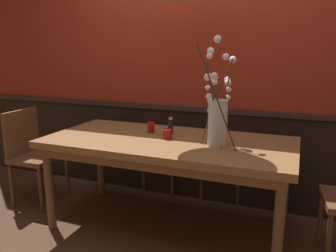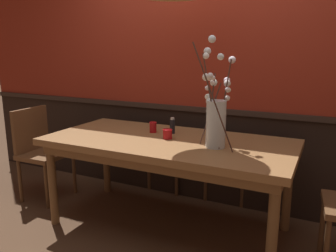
{
  "view_description": "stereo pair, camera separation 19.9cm",
  "coord_description": "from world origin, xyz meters",
  "px_view_note": "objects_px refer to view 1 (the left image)",
  "views": [
    {
      "loc": [
        0.98,
        -2.46,
        1.48
      ],
      "look_at": [
        0.0,
        0.0,
        0.89
      ],
      "focal_mm": 36.03,
      "sensor_mm": 36.0,
      "label": 1
    },
    {
      "loc": [
        1.16,
        -2.38,
        1.48
      ],
      "look_at": [
        0.0,
        0.0,
        0.89
      ],
      "focal_mm": 36.03,
      "sensor_mm": 36.0,
      "label": 2
    }
  ],
  "objects_px": {
    "chair_far_side_right": "(225,146)",
    "dining_table": "(168,149)",
    "chair_head_west_end": "(32,150)",
    "condiment_bottle": "(171,126)",
    "chair_far_side_left": "(169,139)",
    "candle_holder_nearer_edge": "(151,127)",
    "vase_with_blossoms": "(217,116)",
    "candle_holder_nearer_center": "(167,134)"
  },
  "relations": [
    {
      "from": "chair_far_side_right",
      "to": "condiment_bottle",
      "type": "distance_m",
      "value": 0.85
    },
    {
      "from": "candle_holder_nearer_edge",
      "to": "condiment_bottle",
      "type": "distance_m",
      "value": 0.18
    },
    {
      "from": "chair_far_side_right",
      "to": "vase_with_blossoms",
      "type": "bearing_deg",
      "value": -82.52
    },
    {
      "from": "chair_far_side_left",
      "to": "candle_holder_nearer_center",
      "type": "xyz_separation_m",
      "value": [
        0.33,
        -0.87,
        0.29
      ]
    },
    {
      "from": "candle_holder_nearer_center",
      "to": "candle_holder_nearer_edge",
      "type": "xyz_separation_m",
      "value": [
        -0.21,
        0.14,
        0.01
      ]
    },
    {
      "from": "chair_head_west_end",
      "to": "candle_holder_nearer_edge",
      "type": "xyz_separation_m",
      "value": [
        1.22,
        0.16,
        0.3
      ]
    },
    {
      "from": "chair_head_west_end",
      "to": "condiment_bottle",
      "type": "height_order",
      "value": "same"
    },
    {
      "from": "candle_holder_nearer_center",
      "to": "vase_with_blossoms",
      "type": "bearing_deg",
      "value": -8.25
    },
    {
      "from": "dining_table",
      "to": "candle_holder_nearer_edge",
      "type": "bearing_deg",
      "value": 145.53
    },
    {
      "from": "vase_with_blossoms",
      "to": "candle_holder_nearer_center",
      "type": "bearing_deg",
      "value": 171.75
    },
    {
      "from": "vase_with_blossoms",
      "to": "chair_far_side_left",
      "type": "bearing_deg",
      "value": 128.84
    },
    {
      "from": "chair_far_side_right",
      "to": "candle_holder_nearer_center",
      "type": "xyz_separation_m",
      "value": [
        -0.3,
        -0.89,
        0.31
      ]
    },
    {
      "from": "chair_far_side_left",
      "to": "vase_with_blossoms",
      "type": "height_order",
      "value": "vase_with_blossoms"
    },
    {
      "from": "chair_head_west_end",
      "to": "vase_with_blossoms",
      "type": "relative_size",
      "value": 1.15
    },
    {
      "from": "chair_far_side_right",
      "to": "vase_with_blossoms",
      "type": "distance_m",
      "value": 1.08
    },
    {
      "from": "chair_far_side_left",
      "to": "candle_holder_nearer_center",
      "type": "distance_m",
      "value": 0.98
    },
    {
      "from": "candle_holder_nearer_center",
      "to": "candle_holder_nearer_edge",
      "type": "bearing_deg",
      "value": 145.93
    },
    {
      "from": "chair_head_west_end",
      "to": "candle_holder_nearer_center",
      "type": "height_order",
      "value": "chair_head_west_end"
    },
    {
      "from": "chair_far_side_right",
      "to": "candle_holder_nearer_edge",
      "type": "relative_size",
      "value": 9.73
    },
    {
      "from": "chair_far_side_left",
      "to": "vase_with_blossoms",
      "type": "xyz_separation_m",
      "value": [
        0.75,
        -0.94,
        0.48
      ]
    },
    {
      "from": "chair_far_side_right",
      "to": "condiment_bottle",
      "type": "height_order",
      "value": "condiment_bottle"
    },
    {
      "from": "chair_head_west_end",
      "to": "candle_holder_nearer_center",
      "type": "bearing_deg",
      "value": 0.52
    },
    {
      "from": "chair_far_side_right",
      "to": "chair_head_west_end",
      "type": "distance_m",
      "value": 1.94
    },
    {
      "from": "condiment_bottle",
      "to": "dining_table",
      "type": "bearing_deg",
      "value": -75.17
    },
    {
      "from": "candle_holder_nearer_center",
      "to": "condiment_bottle",
      "type": "height_order",
      "value": "condiment_bottle"
    },
    {
      "from": "chair_far_side_left",
      "to": "vase_with_blossoms",
      "type": "distance_m",
      "value": 1.29
    },
    {
      "from": "chair_head_west_end",
      "to": "condiment_bottle",
      "type": "distance_m",
      "value": 1.43
    },
    {
      "from": "chair_far_side_right",
      "to": "dining_table",
      "type": "bearing_deg",
      "value": -107.85
    },
    {
      "from": "dining_table",
      "to": "condiment_bottle",
      "type": "xyz_separation_m",
      "value": [
        -0.05,
        0.19,
        0.15
      ]
    },
    {
      "from": "chair_far_side_right",
      "to": "chair_far_side_left",
      "type": "height_order",
      "value": "chair_far_side_left"
    },
    {
      "from": "chair_far_side_left",
      "to": "candle_holder_nearer_edge",
      "type": "distance_m",
      "value": 0.8
    },
    {
      "from": "vase_with_blossoms",
      "to": "candle_holder_nearer_edge",
      "type": "distance_m",
      "value": 0.69
    },
    {
      "from": "vase_with_blossoms",
      "to": "chair_head_west_end",
      "type": "bearing_deg",
      "value": 178.51
    },
    {
      "from": "chair_far_side_left",
      "to": "candle_holder_nearer_edge",
      "type": "bearing_deg",
      "value": -80.63
    },
    {
      "from": "candle_holder_nearer_center",
      "to": "candle_holder_nearer_edge",
      "type": "distance_m",
      "value": 0.26
    },
    {
      "from": "vase_with_blossoms",
      "to": "condiment_bottle",
      "type": "bearing_deg",
      "value": 152.36
    },
    {
      "from": "chair_far_side_right",
      "to": "chair_head_west_end",
      "type": "bearing_deg",
      "value": -152.41
    },
    {
      "from": "dining_table",
      "to": "candle_holder_nearer_center",
      "type": "distance_m",
      "value": 0.13
    },
    {
      "from": "condiment_bottle",
      "to": "candle_holder_nearer_center",
      "type": "bearing_deg",
      "value": -77.01
    },
    {
      "from": "chair_far_side_left",
      "to": "candle_holder_nearer_edge",
      "type": "relative_size",
      "value": 10.25
    },
    {
      "from": "chair_head_west_end",
      "to": "candle_holder_nearer_center",
      "type": "xyz_separation_m",
      "value": [
        1.43,
        0.01,
        0.29
      ]
    },
    {
      "from": "candle_holder_nearer_edge",
      "to": "dining_table",
      "type": "bearing_deg",
      "value": -34.47
    }
  ]
}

